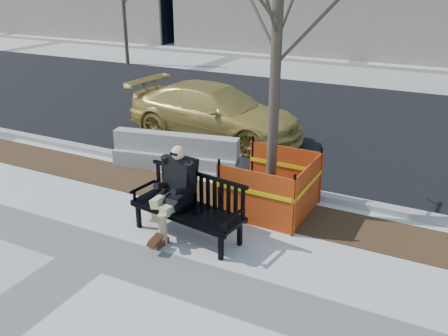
# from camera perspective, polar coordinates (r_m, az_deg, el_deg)

# --- Properties ---
(ground) EXTENTS (120.00, 120.00, 0.00)m
(ground) POSITION_cam_1_polar(r_m,az_deg,el_deg) (8.24, -14.78, -9.50)
(ground) COLOR beige
(ground) RESTS_ON ground
(mulch_strip) EXTENTS (40.00, 1.20, 0.02)m
(mulch_strip) POSITION_cam_1_polar(r_m,az_deg,el_deg) (10.05, -5.15, -2.67)
(mulch_strip) COLOR #47301C
(mulch_strip) RESTS_ON ground
(asphalt_street) EXTENTS (60.00, 10.40, 0.01)m
(asphalt_street) POSITION_cam_1_polar(r_m,az_deg,el_deg) (15.32, 7.14, 6.17)
(asphalt_street) COLOR black
(asphalt_street) RESTS_ON ground
(curb) EXTENTS (60.00, 0.25, 0.12)m
(curb) POSITION_cam_1_polar(r_m,az_deg,el_deg) (10.77, -2.52, -0.49)
(curb) COLOR #9E9B93
(curb) RESTS_ON ground
(bench) EXTENTS (2.15, 1.04, 1.10)m
(bench) POSITION_cam_1_polar(r_m,az_deg,el_deg) (8.41, -4.32, -8.02)
(bench) COLOR black
(bench) RESTS_ON ground
(seated_man) EXTENTS (0.81, 1.18, 1.54)m
(seated_man) POSITION_cam_1_polar(r_m,az_deg,el_deg) (8.61, -5.58, -7.28)
(seated_man) COLOR black
(seated_man) RESTS_ON ground
(tree_fence) EXTENTS (2.35, 2.35, 5.74)m
(tree_fence) POSITION_cam_1_polar(r_m,az_deg,el_deg) (9.30, 5.45, -4.90)
(tree_fence) COLOR #D84516
(tree_fence) RESTS_ON ground
(sedan) EXTENTS (5.09, 2.43, 1.43)m
(sedan) POSITION_cam_1_polar(r_m,az_deg,el_deg) (13.23, -1.08, 3.68)
(sedan) COLOR tan
(sedan) RESTS_ON ground
(jersey_barrier_left) EXTENTS (3.01, 1.14, 0.85)m
(jersey_barrier_left) POSITION_cam_1_polar(r_m,az_deg,el_deg) (11.18, -5.67, -0.03)
(jersey_barrier_left) COLOR #9A9890
(jersey_barrier_left) RESTS_ON ground
(far_tree_left) EXTENTS (2.03, 2.03, 5.32)m
(far_tree_left) POSITION_cam_1_polar(r_m,az_deg,el_deg) (24.53, -11.35, 12.05)
(far_tree_left) COLOR brown
(far_tree_left) RESTS_ON ground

